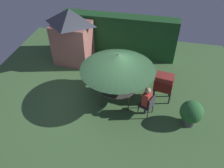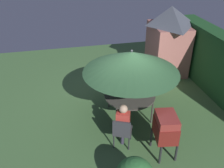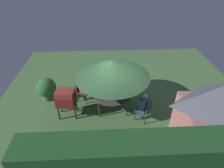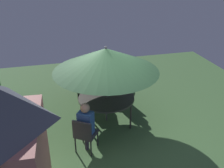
{
  "view_description": "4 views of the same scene",
  "coord_description": "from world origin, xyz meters",
  "px_view_note": "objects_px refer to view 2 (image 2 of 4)",
  "views": [
    {
      "loc": [
        1.73,
        -6.35,
        6.36
      ],
      "look_at": [
        0.43,
        -0.23,
        1.08
      ],
      "focal_mm": 35.83,
      "sensor_mm": 36.0,
      "label": 1
    },
    {
      "loc": [
        6.57,
        -1.78,
        4.8
      ],
      "look_at": [
        0.14,
        -0.33,
        0.94
      ],
      "focal_mm": 39.69,
      "sensor_mm": 36.0,
      "label": 2
    },
    {
      "loc": [
        0.86,
        5.82,
        5.15
      ],
      "look_at": [
        0.56,
        -0.33,
        0.85
      ],
      "focal_mm": 29.17,
      "sensor_mm": 36.0,
      "label": 3
    },
    {
      "loc": [
        -5.52,
        1.53,
        4.14
      ],
      "look_at": [
        0.67,
        -0.06,
        1.08
      ],
      "focal_mm": 41.58,
      "sensor_mm": 36.0,
      "label": 4
    }
  ],
  "objects_px": {
    "patio_table": "(130,96)",
    "chair_far_side": "(142,80)",
    "garden_shed": "(168,40)",
    "patio_umbrella": "(131,62)",
    "person_in_red": "(123,121)",
    "chair_near_shed": "(122,131)",
    "person_in_blue": "(142,74)",
    "bbq_grill": "(166,127)"
  },
  "relations": [
    {
      "from": "patio_table",
      "to": "chair_far_side",
      "type": "bearing_deg",
      "value": 145.69
    },
    {
      "from": "garden_shed",
      "to": "patio_umbrella",
      "type": "bearing_deg",
      "value": -41.7
    },
    {
      "from": "garden_shed",
      "to": "patio_table",
      "type": "height_order",
      "value": "garden_shed"
    },
    {
      "from": "patio_umbrella",
      "to": "person_in_red",
      "type": "distance_m",
      "value": 1.68
    },
    {
      "from": "garden_shed",
      "to": "patio_umbrella",
      "type": "xyz_separation_m",
      "value": [
        2.6,
        -2.32,
        0.47
      ]
    },
    {
      "from": "patio_table",
      "to": "chair_near_shed",
      "type": "bearing_deg",
      "value": -24.07
    },
    {
      "from": "person_in_blue",
      "to": "chair_near_shed",
      "type": "bearing_deg",
      "value": -29.05
    },
    {
      "from": "patio_umbrella",
      "to": "chair_near_shed",
      "type": "bearing_deg",
      "value": -24.07
    },
    {
      "from": "bbq_grill",
      "to": "person_in_red",
      "type": "distance_m",
      "value": 1.08
    },
    {
      "from": "chair_near_shed",
      "to": "patio_table",
      "type": "bearing_deg",
      "value": 155.93
    },
    {
      "from": "patio_umbrella",
      "to": "chair_near_shed",
      "type": "height_order",
      "value": "patio_umbrella"
    },
    {
      "from": "chair_far_side",
      "to": "person_in_red",
      "type": "xyz_separation_m",
      "value": [
        2.35,
        -1.32,
        0.26
      ]
    },
    {
      "from": "chair_far_side",
      "to": "person_in_blue",
      "type": "xyz_separation_m",
      "value": [
        0.07,
        -0.05,
        0.26
      ]
    },
    {
      "from": "bbq_grill",
      "to": "chair_far_side",
      "type": "xyz_separation_m",
      "value": [
        -2.91,
        0.4,
        -0.33
      ]
    },
    {
      "from": "garden_shed",
      "to": "chair_near_shed",
      "type": "height_order",
      "value": "garden_shed"
    },
    {
      "from": "garden_shed",
      "to": "chair_near_shed",
      "type": "xyz_separation_m",
      "value": [
        3.87,
        -2.89,
        -0.85
      ]
    },
    {
      "from": "patio_table",
      "to": "bbq_grill",
      "type": "relative_size",
      "value": 1.28
    },
    {
      "from": "garden_shed",
      "to": "patio_table",
      "type": "distance_m",
      "value": 3.55
    },
    {
      "from": "bbq_grill",
      "to": "person_in_blue",
      "type": "relative_size",
      "value": 0.95
    },
    {
      "from": "bbq_grill",
      "to": "chair_near_shed",
      "type": "relative_size",
      "value": 1.33
    },
    {
      "from": "patio_table",
      "to": "chair_near_shed",
      "type": "distance_m",
      "value": 1.4
    },
    {
      "from": "bbq_grill",
      "to": "chair_far_side",
      "type": "distance_m",
      "value": 2.96
    },
    {
      "from": "chair_far_side",
      "to": "patio_table",
      "type": "bearing_deg",
      "value": -34.31
    },
    {
      "from": "garden_shed",
      "to": "bbq_grill",
      "type": "distance_m",
      "value": 4.79
    },
    {
      "from": "patio_umbrella",
      "to": "bbq_grill",
      "type": "height_order",
      "value": "patio_umbrella"
    },
    {
      "from": "patio_table",
      "to": "chair_near_shed",
      "type": "xyz_separation_m",
      "value": [
        1.27,
        -0.57,
        -0.18
      ]
    },
    {
      "from": "patio_umbrella",
      "to": "patio_table",
      "type": "bearing_deg",
      "value": 135.0
    },
    {
      "from": "patio_umbrella",
      "to": "bbq_grill",
      "type": "relative_size",
      "value": 2.31
    },
    {
      "from": "patio_table",
      "to": "person_in_red",
      "type": "relative_size",
      "value": 1.22
    },
    {
      "from": "chair_far_side",
      "to": "person_in_blue",
      "type": "distance_m",
      "value": 0.28
    },
    {
      "from": "bbq_grill",
      "to": "chair_far_side",
      "type": "height_order",
      "value": "bbq_grill"
    },
    {
      "from": "chair_far_side",
      "to": "garden_shed",
      "type": "bearing_deg",
      "value": 133.36
    },
    {
      "from": "chair_near_shed",
      "to": "patio_umbrella",
      "type": "bearing_deg",
      "value": 155.93
    },
    {
      "from": "chair_far_side",
      "to": "person_in_red",
      "type": "distance_m",
      "value": 2.71
    },
    {
      "from": "chair_near_shed",
      "to": "chair_far_side",
      "type": "relative_size",
      "value": 1.0
    },
    {
      "from": "patio_umbrella",
      "to": "chair_near_shed",
      "type": "relative_size",
      "value": 3.08
    },
    {
      "from": "garden_shed",
      "to": "bbq_grill",
      "type": "bearing_deg",
      "value": -23.84
    },
    {
      "from": "chair_near_shed",
      "to": "person_in_red",
      "type": "xyz_separation_m",
      "value": [
        -0.08,
        0.03,
        0.26
      ]
    },
    {
      "from": "garden_shed",
      "to": "person_in_blue",
      "type": "distance_m",
      "value": 2.26
    },
    {
      "from": "person_in_red",
      "to": "chair_far_side",
      "type": "bearing_deg",
      "value": 150.62
    },
    {
      "from": "chair_far_side",
      "to": "person_in_red",
      "type": "bearing_deg",
      "value": -29.38
    },
    {
      "from": "patio_umbrella",
      "to": "chair_far_side",
      "type": "xyz_separation_m",
      "value": [
        -1.16,
        0.79,
        -1.32
      ]
    }
  ]
}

